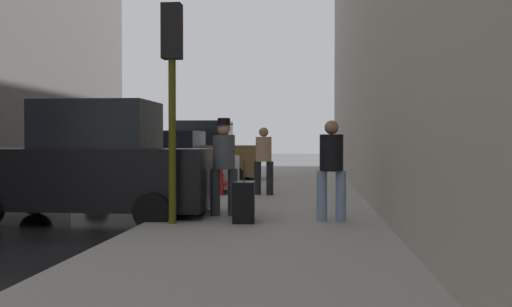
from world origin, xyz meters
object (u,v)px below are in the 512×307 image
Objects in this scene: traffic_light at (172,65)px; parked_silver_sedan at (160,165)px; pedestrian_in_jeans at (331,165)px; pedestrian_with_beanie at (224,162)px; parked_black_suv at (90,167)px; parked_bronze_suv at (198,155)px; rolling_suitcase at (244,202)px; pedestrian_in_tan_coat at (264,157)px; fire_hydrant at (219,181)px.

parked_silver_sedan is at bearing 107.01° from traffic_light.
parked_silver_sedan is 7.08m from pedestrian_in_jeans.
parked_silver_sedan is at bearing 117.04° from pedestrian_with_beanie.
parked_black_suv is 1.28× the size of traffic_light.
traffic_light is at bearing -80.68° from parked_bronze_suv.
traffic_light is (1.85, -1.14, 1.73)m from parked_black_suv.
parked_bronze_suv is at bearing 105.25° from rolling_suitcase.
parked_silver_sedan is 2.48× the size of pedestrian_in_jeans.
pedestrian_in_tan_coat is 4.89m from pedestrian_in_jeans.
parked_black_suv is 6.54× the size of fire_hydrant.
parked_black_suv is 0.99× the size of parked_bronze_suv.
parked_black_suv is at bearing 178.67° from pedestrian_with_beanie.
pedestrian_in_jeans is (4.47, -0.57, 0.07)m from parked_black_suv.
rolling_suitcase is (0.08, -4.91, -0.61)m from pedestrian_in_tan_coat.
pedestrian_in_jeans is at bearing 10.43° from rolling_suitcase.
parked_black_suv is 4.92m from parked_silver_sedan.
traffic_light is 2.07m from pedestrian_with_beanie.
parked_black_suv is at bearing -90.00° from parked_bronze_suv.
rolling_suitcase is (-1.47, -0.27, -0.61)m from pedestrian_in_jeans.
traffic_light is at bearing -167.80° from pedestrian_in_jeans.
parked_black_suv is at bearing -90.00° from parked_silver_sedan.
rolling_suitcase is at bearing -75.73° from fire_hydrant.
parked_black_suv is 3.16m from rolling_suitcase.
parked_silver_sedan is at bearing 149.53° from fire_hydrant.
pedestrian_with_beanie is (2.54, -0.06, 0.10)m from parked_black_suv.
traffic_light is (1.85, -6.06, 1.91)m from parked_silver_sedan.
pedestrian_in_jeans is (1.55, -4.64, 0.00)m from pedestrian_in_tan_coat.
parked_bronze_suv reaches higher than pedestrian_in_jeans.
pedestrian_in_jeans is (1.93, -0.52, -0.03)m from pedestrian_with_beanie.
traffic_light is at bearing -101.54° from pedestrian_in_tan_coat.
traffic_light reaches higher than pedestrian_in_jeans.
pedestrian_in_tan_coat is (1.06, 5.20, -1.65)m from traffic_light.
parked_bronze_suv reaches higher than rolling_suitcase.
parked_silver_sedan is 5.24m from parked_bronze_suv.
parked_silver_sedan is 2.39× the size of pedestrian_with_beanie.
parked_silver_sedan reaches higher than fire_hydrant.
traffic_light reaches higher than parked_black_suv.
fire_hydrant is at bearing -30.47° from parked_silver_sedan.
rolling_suitcase is at bearing -169.57° from pedestrian_in_jeans.
pedestrian_in_jeans reaches higher than fire_hydrant.
pedestrian_with_beanie reaches higher than parked_silver_sedan.
pedestrian_with_beanie is at bearing 120.32° from rolling_suitcase.
fire_hydrant is 0.20× the size of traffic_light.
fire_hydrant is at bearing 104.27° from rolling_suitcase.
parked_black_suv is 1.08× the size of parked_silver_sedan.
traffic_light is at bearing -122.44° from pedestrian_with_beanie.
fire_hydrant is 4.85m from rolling_suitcase.
traffic_light is 2.11× the size of pedestrian_in_jeans.
parked_silver_sedan is 1.18× the size of traffic_light.
traffic_light is 5.56m from pedestrian_in_tan_coat.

